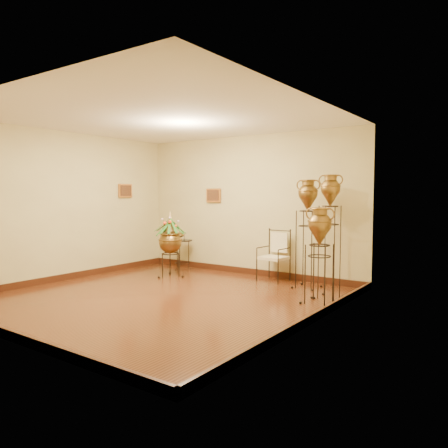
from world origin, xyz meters
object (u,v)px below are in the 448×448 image
Objects in this scene: amphora_tall at (330,235)px; planter_urn at (170,239)px; amphora_mid at (307,233)px; side_table at (182,254)px; armchair at (273,256)px.

amphora_tall is 3.25m from planter_urn.
side_table is at bearing 176.52° from amphora_mid.
amphora_tall is 3.75m from side_table.
armchair is 2.26m from side_table.
planter_urn is (-3.23, -0.11, -0.25)m from amphora_tall.
side_table is (-0.39, 0.80, -0.41)m from planter_urn.
side_table is at bearing 116.19° from planter_urn.
armchair is (-1.37, 0.69, -0.52)m from amphora_tall.
amphora_tall is 1.03× the size of amphora_mid.
amphora_mid is 3.09m from side_table.
amphora_mid reaches higher than side_table.
planter_urn is at bearing -178.06° from amphora_tall.
amphora_mid reaches higher than armchair.
armchair is at bearing 153.29° from amphora_tall.
planter_urn is 1.65× the size of side_table.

